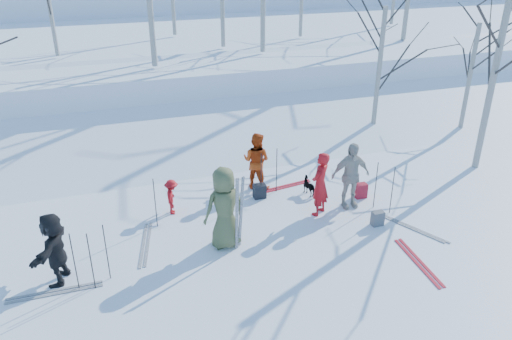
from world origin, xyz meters
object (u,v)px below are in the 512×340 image
object	(u,v)px
skier_red_north	(320,184)
backpack_dark	(260,191)
skier_redor_behind	(256,161)
skier_grey_west	(54,248)
backpack_red	(361,191)
skier_olive_center	(225,208)
skier_cream_east	(350,176)
backpack_grey	(378,218)
skier_red_seated	(172,197)
dog	(310,186)

from	to	relation	value
skier_red_north	backpack_dark	bearing A→B (deg)	-85.23
skier_redor_behind	backpack_dark	bearing A→B (deg)	121.69
skier_redor_behind	skier_grey_west	bearing A→B (deg)	69.70
skier_red_north	backpack_red	distance (m)	1.69
skier_olive_center	backpack_red	bearing A→B (deg)	-175.48
skier_cream_east	backpack_grey	world-z (taller)	skier_cream_east
skier_cream_east	skier_grey_west	size ratio (longest dim) A/B	1.14
skier_olive_center	backpack_dark	size ratio (longest dim) A/B	5.00
skier_redor_behind	skier_grey_west	distance (m)	6.04
backpack_grey	skier_red_seated	bearing A→B (deg)	154.96
skier_olive_center	skier_grey_west	size ratio (longest dim) A/B	1.24
backpack_red	backpack_grey	bearing A→B (deg)	-102.97
backpack_dark	dog	bearing A→B (deg)	-10.35
dog	backpack_red	distance (m)	1.42
skier_redor_behind	skier_olive_center	bearing A→B (deg)	99.93
skier_red_north	backpack_red	size ratio (longest dim) A/B	4.13
backpack_red	backpack_dark	size ratio (longest dim) A/B	1.05
skier_red_north	skier_grey_west	xyz separation A→B (m)	(-6.43, -0.82, -0.06)
skier_red_seated	dog	distance (m)	3.89
dog	skier_redor_behind	bearing A→B (deg)	-49.48
dog	skier_red_north	bearing A→B (deg)	63.18
skier_olive_center	skier_cream_east	world-z (taller)	skier_olive_center
skier_olive_center	backpack_red	world-z (taller)	skier_olive_center
skier_cream_east	dog	size ratio (longest dim) A/B	3.12
backpack_grey	backpack_dark	distance (m)	3.32
skier_red_seated	skier_grey_west	bearing A→B (deg)	136.89
skier_grey_west	dog	distance (m)	6.94
backpack_dark	skier_cream_east	bearing A→B (deg)	-29.73
skier_red_north	skier_redor_behind	xyz separation A→B (m)	(-1.08, 1.96, -0.03)
skier_grey_west	backpack_red	xyz separation A→B (m)	(7.93, 1.26, -0.60)
skier_red_seated	skier_cream_east	bearing A→B (deg)	-93.58
skier_cream_east	backpack_dark	bearing A→B (deg)	152.67
skier_red_seated	backpack_red	xyz separation A→B (m)	(5.15, -0.80, -0.27)
skier_red_north	dog	size ratio (longest dim) A/B	2.94
skier_cream_east	backpack_grey	xyz separation A→B (m)	(0.24, -1.12, -0.73)
skier_red_seated	skier_cream_east	xyz separation A→B (m)	(4.58, -1.13, 0.44)
skier_red_north	backpack_grey	xyz separation A→B (m)	(1.16, -1.01, -0.68)
skier_redor_behind	backpack_red	distance (m)	3.06
skier_red_north	dog	distance (m)	1.25
skier_redor_behind	backpack_dark	xyz separation A→B (m)	(-0.12, -0.64, -0.64)
skier_red_north	backpack_grey	size ratio (longest dim) A/B	4.57
backpack_red	dog	bearing A→B (deg)	153.80
skier_redor_behind	dog	size ratio (longest dim) A/B	2.85
skier_olive_center	skier_grey_west	bearing A→B (deg)	-7.13
backpack_dark	skier_red_seated	bearing A→B (deg)	-178.10
skier_redor_behind	backpack_dark	size ratio (longest dim) A/B	4.20
skier_grey_west	skier_red_seated	bearing A→B (deg)	145.40
skier_olive_center	skier_redor_behind	size ratio (longest dim) A/B	1.19
skier_redor_behind	skier_cream_east	bearing A→B (deg)	179.45
skier_olive_center	skier_cream_east	size ratio (longest dim) A/B	1.09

